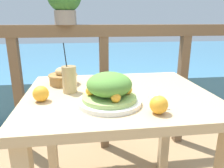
{
  "coord_description": "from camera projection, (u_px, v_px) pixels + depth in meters",
  "views": [
    {
      "loc": [
        -0.17,
        -1.02,
        1.1
      ],
      "look_at": [
        -0.04,
        -0.05,
        0.8
      ],
      "focal_mm": 35.0,
      "sensor_mm": 36.0,
      "label": 1
    }
  ],
  "objects": [
    {
      "name": "patio_table",
      "position": [
        118.0,
        114.0,
        1.13
      ],
      "size": [
        0.92,
        0.76,
        0.74
      ],
      "color": "tan",
      "rests_on": "ground_plane"
    },
    {
      "name": "bread_basket",
      "position": [
        63.0,
        77.0,
        1.22
      ],
      "size": [
        0.16,
        0.16,
        0.1
      ],
      "color": "olive",
      "rests_on": "patio_table"
    },
    {
      "name": "fork",
      "position": [
        158.0,
        102.0,
        0.97
      ],
      "size": [
        0.04,
        0.18,
        0.0
      ],
      "color": "silver",
      "rests_on": "patio_table"
    },
    {
      "name": "drink_glass",
      "position": [
        69.0,
        79.0,
        1.08
      ],
      "size": [
        0.07,
        0.07,
        0.24
      ],
      "color": "tan",
      "rests_on": "patio_table"
    },
    {
      "name": "salad_plate",
      "position": [
        109.0,
        91.0,
        0.93
      ],
      "size": [
        0.28,
        0.28,
        0.14
      ],
      "color": "white",
      "rests_on": "patio_table"
    },
    {
      "name": "sea_backdrop",
      "position": [
        91.0,
        65.0,
        4.29
      ],
      "size": [
        12.0,
        4.0,
        0.46
      ],
      "color": "teal",
      "rests_on": "ground_plane"
    },
    {
      "name": "knife",
      "position": [
        159.0,
        98.0,
        1.01
      ],
      "size": [
        0.02,
        0.18,
        0.0
      ],
      "color": "silver",
      "rests_on": "patio_table"
    },
    {
      "name": "railing_fence",
      "position": [
        104.0,
        67.0,
        1.77
      ],
      "size": [
        2.8,
        0.08,
        1.06
      ],
      "color": "brown",
      "rests_on": "ground_plane"
    },
    {
      "name": "orange_near_glass",
      "position": [
        159.0,
        105.0,
        0.84
      ],
      "size": [
        0.07,
        0.07,
        0.07
      ],
      "color": "#F9A328",
      "rests_on": "patio_table"
    },
    {
      "name": "orange_near_basket",
      "position": [
        41.0,
        94.0,
        0.97
      ],
      "size": [
        0.07,
        0.07,
        0.07
      ],
      "color": "#F9A328",
      "rests_on": "patio_table"
    }
  ]
}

